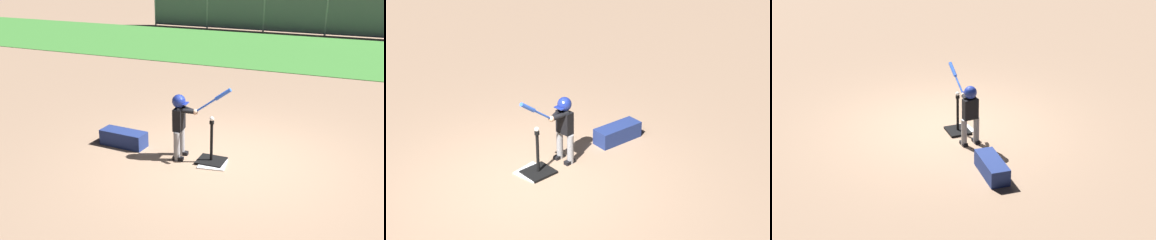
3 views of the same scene
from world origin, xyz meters
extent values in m
plane|color=#93755B|center=(0.00, 0.00, 0.00)|extent=(90.00, 90.00, 0.00)
cube|color=#3D7F33|center=(0.00, 9.51, 0.01)|extent=(56.00, 6.44, 0.02)
cylinder|color=#9E9EA3|center=(-8.00, 13.37, 1.11)|extent=(0.08, 0.08, 2.22)
cylinder|color=#9E9EA3|center=(-5.33, 13.37, 1.11)|extent=(0.08, 0.08, 2.22)
cylinder|color=#9E9EA3|center=(-2.67, 13.37, 1.11)|extent=(0.08, 0.08, 2.22)
cylinder|color=#9E9EA3|center=(0.00, 13.37, 1.11)|extent=(0.08, 0.08, 2.22)
cube|color=slate|center=(0.00, 13.37, 1.11)|extent=(15.99, 0.02, 2.13)
cube|color=white|center=(-0.22, -0.19, 0.01)|extent=(0.50, 0.50, 0.02)
cube|color=black|center=(-0.27, -0.12, 0.02)|extent=(0.45, 0.41, 0.04)
cylinder|color=black|center=(-0.27, -0.12, 0.36)|extent=(0.05, 0.05, 0.64)
cylinder|color=black|center=(-0.27, -0.12, 0.70)|extent=(0.08, 0.08, 0.05)
cylinder|color=gray|center=(-0.84, -0.02, 0.25)|extent=(0.11, 0.11, 0.50)
cube|color=black|center=(-0.82, -0.02, 0.03)|extent=(0.19, 0.10, 0.06)
cylinder|color=gray|center=(-0.83, -0.26, 0.25)|extent=(0.11, 0.11, 0.50)
cube|color=black|center=(-0.81, -0.26, 0.03)|extent=(0.19, 0.10, 0.06)
cube|color=black|center=(-0.83, -0.14, 0.69)|extent=(0.16, 0.27, 0.37)
sphere|color=tan|center=(-0.83, -0.14, 0.99)|extent=(0.19, 0.19, 0.19)
sphere|color=navy|center=(-0.83, -0.14, 1.00)|extent=(0.22, 0.22, 0.22)
cube|color=navy|center=(-0.74, -0.13, 0.97)|extent=(0.13, 0.17, 0.01)
cylinder|color=black|center=(-0.70, -0.09, 0.86)|extent=(0.31, 0.14, 0.11)
cylinder|color=black|center=(-0.69, -0.17, 0.86)|extent=(0.31, 0.18, 0.11)
sphere|color=tan|center=(-0.55, -0.12, 0.84)|extent=(0.10, 0.10, 0.10)
cylinder|color=blue|center=(-0.27, -0.10, 1.05)|extent=(0.58, 0.07, 0.44)
cylinder|color=blue|center=(-0.10, -0.09, 1.18)|extent=(0.28, 0.08, 0.22)
cylinder|color=black|center=(-0.57, -0.12, 0.83)|extent=(0.04, 0.05, 0.05)
sphere|color=white|center=(-0.27, -0.12, 0.76)|extent=(0.07, 0.07, 0.07)
cube|color=#93969E|center=(-5.98, 15.71, 0.33)|extent=(2.73, 0.48, 0.04)
cube|color=#93969E|center=(-5.96, 15.96, 0.04)|extent=(2.74, 0.54, 0.04)
cube|color=#93969E|center=(-6.05, 15.08, 0.66)|extent=(2.73, 0.48, 0.04)
cube|color=#93969E|center=(-6.02, 15.33, 0.37)|extent=(2.74, 0.54, 0.04)
cube|color=#93969E|center=(-6.11, 14.44, 1.00)|extent=(2.73, 0.48, 0.04)
cube|color=#93969E|center=(-6.08, 14.70, 0.70)|extent=(2.74, 0.54, 0.04)
cylinder|color=#93969E|center=(-4.71, 15.84, 0.18)|extent=(0.06, 0.06, 0.35)
cylinder|color=#93969E|center=(-4.86, 14.32, 0.51)|extent=(0.06, 0.06, 1.02)
cylinder|color=#93969E|center=(-4.79, 15.08, 0.68)|extent=(0.20, 1.54, 0.71)
cylinder|color=#93969E|center=(-7.21, 16.08, 0.18)|extent=(0.06, 0.06, 0.35)
cylinder|color=#93969E|center=(-7.35, 14.56, 0.51)|extent=(0.06, 0.06, 1.02)
cylinder|color=#93969E|center=(-7.28, 15.32, 0.68)|extent=(0.20, 1.54, 0.71)
cube|color=#93969E|center=(1.79, 15.82, 0.30)|extent=(3.34, 0.23, 0.04)
cube|color=#93969E|center=(1.79, 16.04, 0.04)|extent=(3.34, 0.29, 0.04)
cube|color=#93969E|center=(1.79, 15.26, 0.60)|extent=(3.34, 0.23, 0.04)
cube|color=#93969E|center=(1.79, 15.48, 0.34)|extent=(3.34, 0.29, 0.04)
cube|color=#93969E|center=(1.78, 14.69, 0.89)|extent=(3.34, 0.23, 0.04)
cube|color=#93969E|center=(1.78, 14.92, 0.64)|extent=(3.34, 0.29, 0.04)
cylinder|color=#93969E|center=(0.25, 16.05, 0.16)|extent=(0.06, 0.06, 0.32)
cylinder|color=#93969E|center=(0.25, 14.70, 0.46)|extent=(0.06, 0.06, 0.91)
cylinder|color=#93969E|center=(0.25, 15.37, 0.62)|extent=(0.05, 1.37, 0.64)
cube|color=navy|center=(-1.96, -0.05, 0.14)|extent=(0.86, 0.38, 0.28)
camera|label=1|loc=(1.98, -6.48, 3.24)|focal=42.00mm
camera|label=2|loc=(4.03, 5.55, 4.38)|focal=50.00mm
camera|label=3|loc=(-8.73, 3.08, 4.39)|focal=50.00mm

